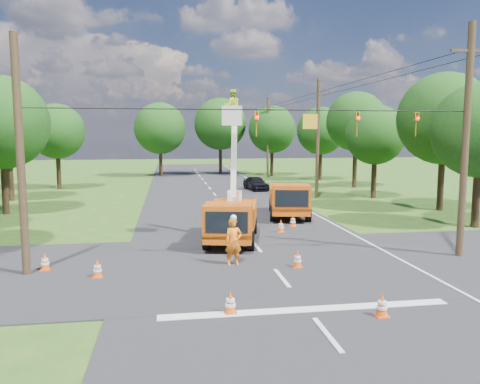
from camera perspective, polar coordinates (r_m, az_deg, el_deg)
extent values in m
plane|color=#285218|center=(36.98, -2.33, -1.32)|extent=(140.00, 140.00, 0.00)
cube|color=black|center=(36.98, -2.33, -1.32)|extent=(12.00, 100.00, 0.06)
cube|color=black|center=(19.55, 3.70, -8.81)|extent=(56.00, 10.00, 0.07)
cube|color=silver|center=(14.77, 8.20, -14.15)|extent=(9.00, 0.45, 0.02)
cube|color=silver|center=(38.01, 6.08, -1.13)|extent=(0.12, 90.00, 0.02)
cube|color=#C3430D|center=(23.50, -0.98, -4.33)|extent=(3.38, 6.23, 0.44)
cube|color=#C3430D|center=(21.28, -1.44, -3.42)|extent=(2.47, 2.10, 1.48)
cube|color=black|center=(20.45, -1.65, -3.70)|extent=(1.84, 0.46, 0.93)
cube|color=#C3430D|center=(24.16, -0.84, -2.53)|extent=(3.04, 4.05, 0.98)
cylinder|color=black|center=(21.84, -4.09, -5.90)|extent=(0.50, 0.95, 0.91)
cylinder|color=black|center=(21.66, 1.36, -5.99)|extent=(0.50, 0.95, 0.91)
cylinder|color=black|center=(25.47, -2.97, -4.05)|extent=(0.50, 0.95, 0.91)
cylinder|color=black|center=(25.32, 1.70, -4.11)|extent=(0.50, 0.95, 0.91)
cube|color=silver|center=(25.12, -0.65, -0.46)|extent=(0.88, 0.88, 0.54)
cube|color=silver|center=(24.39, -0.75, 4.42)|extent=(0.55, 1.34, 4.27)
cube|color=silver|center=(23.36, -0.95, 9.26)|extent=(1.11, 1.11, 0.93)
imported|color=#C6E526|center=(23.38, -0.95, 10.40)|extent=(0.79, 0.62, 1.62)
cube|color=#C3430D|center=(30.90, 5.96, -1.58)|extent=(3.48, 6.54, 0.47)
cube|color=#C3430D|center=(28.58, 6.23, -0.64)|extent=(2.58, 2.18, 1.55)
cube|color=black|center=(27.71, 6.34, -0.77)|extent=(1.94, 0.45, 0.98)
cube|color=#C3430D|center=(31.63, 5.89, -0.19)|extent=(3.15, 4.24, 1.04)
cylinder|color=black|center=(28.95, 4.02, -2.68)|extent=(0.52, 1.00, 0.95)
cylinder|color=black|center=(29.09, 8.31, -2.69)|extent=(0.52, 1.00, 0.95)
cylinder|color=black|center=(32.84, 3.87, -1.53)|extent=(0.52, 1.00, 0.95)
cylinder|color=black|center=(32.96, 7.65, -1.55)|extent=(0.52, 1.00, 0.95)
imported|color=#F55114|center=(19.14, -0.80, -6.11)|extent=(0.78, 0.58, 1.96)
imported|color=black|center=(45.40, 1.95, 1.09)|extent=(2.24, 4.23, 1.37)
cone|color=#F1500C|center=(14.24, -1.18, -13.26)|extent=(0.36, 0.36, 0.70)
cube|color=#F1500C|center=(14.36, -1.18, -14.53)|extent=(0.38, 0.38, 0.04)
cylinder|color=white|center=(14.22, -1.18, -13.03)|extent=(0.26, 0.26, 0.09)
cylinder|color=white|center=(14.28, -1.18, -13.60)|extent=(0.31, 0.31, 0.09)
cone|color=#F1500C|center=(14.65, 16.93, -12.99)|extent=(0.36, 0.36, 0.70)
cube|color=#F1500C|center=(14.76, 16.88, -14.23)|extent=(0.38, 0.38, 0.04)
cylinder|color=white|center=(14.63, 16.94, -12.77)|extent=(0.26, 0.26, 0.09)
cylinder|color=white|center=(14.68, 16.92, -13.32)|extent=(0.31, 0.31, 0.09)
cone|color=#F1500C|center=(25.74, 5.02, -4.11)|extent=(0.36, 0.36, 0.70)
cube|color=#F1500C|center=(25.81, 5.01, -4.85)|extent=(0.38, 0.38, 0.04)
cylinder|color=white|center=(25.73, 5.02, -3.98)|extent=(0.26, 0.26, 0.09)
cylinder|color=white|center=(25.76, 5.01, -4.31)|extent=(0.31, 0.31, 0.09)
cone|color=#F1500C|center=(27.39, 6.46, -3.46)|extent=(0.36, 0.36, 0.70)
cube|color=#F1500C|center=(27.45, 6.45, -4.16)|extent=(0.38, 0.38, 0.04)
cylinder|color=white|center=(27.38, 6.46, -3.34)|extent=(0.26, 0.26, 0.09)
cylinder|color=white|center=(27.40, 6.46, -3.65)|extent=(0.31, 0.31, 0.09)
cone|color=#F1500C|center=(18.43, -16.99, -8.85)|extent=(0.36, 0.36, 0.70)
cube|color=#F1500C|center=(18.52, -16.95, -9.86)|extent=(0.38, 0.38, 0.04)
cylinder|color=white|center=(18.41, -17.00, -8.67)|extent=(0.26, 0.26, 0.09)
cylinder|color=white|center=(18.45, -16.98, -9.12)|extent=(0.31, 0.31, 0.09)
cone|color=#F1500C|center=(20.07, -22.67, -7.80)|extent=(0.36, 0.36, 0.70)
cube|color=#F1500C|center=(20.16, -22.63, -8.73)|extent=(0.38, 0.38, 0.04)
cylinder|color=white|center=(20.05, -22.68, -7.63)|extent=(0.26, 0.26, 0.09)
cylinder|color=white|center=(20.09, -22.66, -8.05)|extent=(0.31, 0.31, 0.09)
cone|color=#F1500C|center=(33.46, 4.34, -1.55)|extent=(0.36, 0.36, 0.70)
cube|color=#F1500C|center=(33.51, 4.34, -2.12)|extent=(0.38, 0.38, 0.04)
cylinder|color=white|center=(33.45, 4.34, -1.44)|extent=(0.26, 0.26, 0.09)
cylinder|color=white|center=(33.47, 4.34, -1.70)|extent=(0.31, 0.31, 0.09)
cone|color=#F1500C|center=(19.08, 7.03, -8.05)|extent=(0.36, 0.36, 0.70)
cube|color=#F1500C|center=(19.17, 7.01, -9.04)|extent=(0.38, 0.38, 0.04)
cylinder|color=white|center=(19.07, 7.03, -7.88)|extent=(0.26, 0.26, 0.09)
cylinder|color=white|center=(19.11, 7.02, -8.31)|extent=(0.31, 0.31, 0.09)
cylinder|color=#4C3823|center=(22.28, 25.79, 5.48)|extent=(0.30, 0.30, 10.00)
cube|color=#4C3823|center=(22.55, 26.31, 15.17)|extent=(1.80, 0.12, 0.12)
cylinder|color=#4C3823|center=(40.38, 9.45, 6.41)|extent=(0.30, 0.30, 10.00)
cube|color=#4C3823|center=(40.54, 9.56, 11.79)|extent=(1.80, 0.12, 0.12)
cylinder|color=#4C3823|center=(59.71, 3.41, 6.62)|extent=(0.30, 0.30, 10.00)
cube|color=#4C3823|center=(59.81, 3.44, 10.27)|extent=(1.80, 0.12, 0.12)
cylinder|color=#4C3823|center=(19.16, -25.21, 3.89)|extent=(0.30, 0.30, 9.00)
cylinder|color=black|center=(18.74, 2.34, 9.99)|extent=(18.00, 0.04, 0.04)
cube|color=gold|center=(19.24, 8.55, 8.50)|extent=(0.60, 0.05, 0.60)
imported|color=gold|center=(18.70, 2.03, 8.31)|extent=(0.16, 0.20, 1.00)
sphere|color=#FF0C0C|center=(18.59, 2.10, 9.09)|extent=(0.14, 0.14, 0.14)
imported|color=gold|center=(19.92, 14.10, 8.03)|extent=(0.16, 0.20, 1.00)
sphere|color=#FF0C0C|center=(19.82, 14.26, 8.75)|extent=(0.14, 0.14, 0.14)
imported|color=gold|center=(21.06, 20.69, 7.72)|extent=(0.16, 0.20, 1.00)
sphere|color=#FF0C0C|center=(20.97, 20.88, 8.40)|extent=(0.14, 0.14, 0.14)
cylinder|color=#382616|center=(35.24, -26.77, 1.10)|extent=(0.44, 0.44, 4.36)
sphere|color=#18380F|center=(35.11, -27.13, 7.54)|extent=(6.20, 6.20, 6.20)
cylinder|color=#382616|center=(42.42, -26.21, 2.17)|extent=(0.44, 0.44, 4.62)
sphere|color=#18380F|center=(42.33, -26.51, 7.85)|extent=(5.80, 5.80, 5.80)
cylinder|color=#382616|center=(49.64, -21.24, 2.67)|extent=(0.44, 0.44, 4.05)
sphere|color=#18380F|center=(49.54, -21.43, 6.92)|extent=(5.40, 5.40, 5.40)
cylinder|color=#382616|center=(30.24, 26.87, -0.12)|extent=(0.44, 0.44, 3.96)
sphere|color=#18380F|center=(30.06, 27.25, 6.70)|extent=(5.40, 5.40, 5.40)
cylinder|color=#382616|center=(36.00, 23.30, 1.57)|extent=(0.44, 0.44, 4.58)
sphere|color=#18380F|center=(35.89, 23.62, 8.19)|extent=(6.40, 6.40, 6.40)
cylinder|color=#382616|center=(41.32, 16.00, 1.93)|extent=(0.44, 0.44, 3.78)
sphere|color=#18380F|center=(41.18, 16.16, 6.70)|extent=(5.00, 5.00, 5.00)
cylinder|color=#382616|center=(49.23, 13.82, 3.32)|extent=(0.44, 0.44, 4.75)
sphere|color=#18380F|center=(49.17, 13.97, 8.35)|extent=(6.00, 6.00, 6.00)
cylinder|color=#382616|center=(56.38, 9.75, 3.54)|extent=(0.44, 0.44, 4.14)
sphere|color=#18380F|center=(56.29, 9.83, 7.36)|extent=(5.60, 5.60, 5.60)
cylinder|color=#382616|center=(61.45, -9.65, 3.93)|extent=(0.44, 0.44, 4.40)
sphere|color=#18380F|center=(61.38, -9.72, 7.67)|extent=(6.60, 6.60, 6.60)
cylinder|color=#382616|center=(63.83, -2.41, 4.33)|extent=(0.44, 0.44, 4.84)
sphere|color=#18380F|center=(63.78, -2.43, 8.28)|extent=(7.00, 7.00, 7.00)
cylinder|color=#382616|center=(61.96, 3.91, 4.00)|extent=(0.44, 0.44, 4.31)
sphere|color=#18380F|center=(61.88, 3.94, 7.63)|extent=(6.20, 6.20, 6.20)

